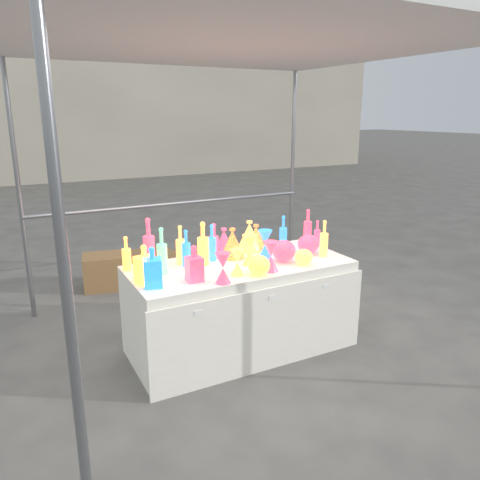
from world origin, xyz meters
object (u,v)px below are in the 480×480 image
bottle_0 (126,253)px  lampshade_0 (232,243)px  cardboard_box_closed (108,271)px  decanter_0 (145,264)px  hourglass_0 (223,268)px  globe_0 (259,266)px  display_table (241,307)px

bottle_0 → lampshade_0: (0.87, -0.09, -0.01)m
cardboard_box_closed → decanter_0: (-0.14, -2.05, 0.70)m
cardboard_box_closed → bottle_0: bottle_0 is taller
bottle_0 → hourglass_0: 0.81m
cardboard_box_closed → hourglass_0: hourglass_0 is taller
bottle_0 → globe_0: bottle_0 is taller
bottle_0 → hourglass_0: size_ratio=1.21×
hourglass_0 → lampshade_0: bearing=56.9°
decanter_0 → display_table: bearing=-6.0°
globe_0 → lampshade_0: bearing=87.2°
bottle_0 → hourglass_0: (0.54, -0.61, -0.02)m
decanter_0 → lampshade_0: decanter_0 is taller
hourglass_0 → lampshade_0: size_ratio=0.88×
decanter_0 → globe_0: decanter_0 is taller
display_table → decanter_0: 0.97m
globe_0 → bottle_0: bearing=145.8°
bottle_0 → hourglass_0: bottle_0 is taller
decanter_0 → lampshade_0: 0.88m
lampshade_0 → hourglass_0: bearing=-130.6°
display_table → hourglass_0: size_ratio=8.17×
hourglass_0 → lampshade_0: 0.62m
hourglass_0 → decanter_0: bearing=153.2°
display_table → decanter_0: bearing=-174.8°
display_table → cardboard_box_closed: (-0.67, 1.98, -0.18)m
cardboard_box_closed → globe_0: size_ratio=3.13×
cardboard_box_closed → display_table: bearing=-60.6°
display_table → cardboard_box_closed: bearing=108.7°
display_table → decanter_0: size_ratio=6.35×
display_table → globe_0: bearing=-90.0°
cardboard_box_closed → lampshade_0: 2.03m
display_table → cardboard_box_closed: 2.10m
bottle_0 → decanter_0: size_ratio=0.94×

